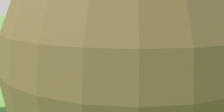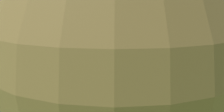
{
  "view_description": "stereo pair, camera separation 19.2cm",
  "coord_description": "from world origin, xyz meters",
  "px_view_note": "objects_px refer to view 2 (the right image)",
  "views": [
    {
      "loc": [
        7.24,
        -13.16,
        3.93
      ],
      "look_at": [
        -0.0,
        -0.79,
        0.8
      ],
      "focal_mm": 39.48,
      "sensor_mm": 36.0,
      "label": 1
    },
    {
      "loc": [
        7.4,
        -13.07,
        3.93
      ],
      "look_at": [
        -0.0,
        -0.79,
        0.8
      ],
      "focal_mm": 39.48,
      "sensor_mm": 36.0,
      "label": 2
    }
  ],
  "objects_px": {
    "tree_1": "(115,59)",
    "bench_2": "(51,52)",
    "bench_3": "(83,55)",
    "person_seated": "(51,49)",
    "bench_1": "(20,50)",
    "bench_4": "(118,59)",
    "bench_6": "(205,73)",
    "lamp_post": "(187,24)",
    "bench_5": "(158,65)"
  },
  "relations": [
    {
      "from": "tree_1",
      "to": "lamp_post",
      "type": "xyz_separation_m",
      "value": [
        -1.86,
        10.86,
        -0.4
      ]
    },
    {
      "from": "bench_2",
      "to": "bench_6",
      "type": "bearing_deg",
      "value": 10.29
    },
    {
      "from": "bench_4",
      "to": "bench_3",
      "type": "bearing_deg",
      "value": -177.44
    },
    {
      "from": "bench_1",
      "to": "bench_4",
      "type": "height_order",
      "value": "same"
    },
    {
      "from": "bench_2",
      "to": "bench_1",
      "type": "bearing_deg",
      "value": -156.89
    },
    {
      "from": "bench_3",
      "to": "bench_1",
      "type": "bearing_deg",
      "value": -164.6
    },
    {
      "from": "bench_4",
      "to": "lamp_post",
      "type": "distance_m",
      "value": 4.63
    },
    {
      "from": "lamp_post",
      "to": "bench_3",
      "type": "bearing_deg",
      "value": -173.93
    },
    {
      "from": "bench_1",
      "to": "person_seated",
      "type": "relative_size",
      "value": 1.49
    },
    {
      "from": "bench_1",
      "to": "tree_1",
      "type": "height_order",
      "value": "tree_1"
    },
    {
      "from": "bench_4",
      "to": "bench_5",
      "type": "bearing_deg",
      "value": -2.56
    },
    {
      "from": "bench_4",
      "to": "tree_1",
      "type": "relative_size",
      "value": 0.36
    },
    {
      "from": "bench_2",
      "to": "lamp_post",
      "type": "bearing_deg",
      "value": 16.83
    },
    {
      "from": "bench_4",
      "to": "bench_6",
      "type": "xyz_separation_m",
      "value": [
        5.28,
        -0.47,
        0.0
      ]
    },
    {
      "from": "person_seated",
      "to": "tree_1",
      "type": "xyz_separation_m",
      "value": [
        11.2,
        -9.96,
        2.56
      ]
    },
    {
      "from": "bench_1",
      "to": "bench_3",
      "type": "relative_size",
      "value": 1.02
    },
    {
      "from": "bench_6",
      "to": "bench_4",
      "type": "bearing_deg",
      "value": 164.58
    },
    {
      "from": "bench_1",
      "to": "bench_2",
      "type": "height_order",
      "value": "same"
    },
    {
      "from": "bench_2",
      "to": "bench_5",
      "type": "bearing_deg",
      "value": 12.86
    },
    {
      "from": "bench_3",
      "to": "person_seated",
      "type": "xyz_separation_m",
      "value": [
        -2.73,
        -0.19,
        0.16
      ]
    },
    {
      "from": "bench_2",
      "to": "bench_6",
      "type": "distance_m",
      "value": 10.56
    },
    {
      "from": "lamp_post",
      "to": "bench_6",
      "type": "bearing_deg",
      "value": -38.62
    },
    {
      "from": "bench_1",
      "to": "tree_1",
      "type": "xyz_separation_m",
      "value": [
        13.68,
        -9.21,
        2.72
      ]
    },
    {
      "from": "bench_6",
      "to": "person_seated",
      "type": "height_order",
      "value": "person_seated"
    },
    {
      "from": "bench_3",
      "to": "lamp_post",
      "type": "height_order",
      "value": "lamp_post"
    },
    {
      "from": "person_seated",
      "to": "lamp_post",
      "type": "xyz_separation_m",
      "value": [
        9.34,
        0.89,
        2.16
      ]
    },
    {
      "from": "tree_1",
      "to": "lamp_post",
      "type": "height_order",
      "value": "tree_1"
    },
    {
      "from": "tree_1",
      "to": "bench_2",
      "type": "bearing_deg",
      "value": 138.54
    },
    {
      "from": "person_seated",
      "to": "bench_4",
      "type": "bearing_deg",
      "value": 13.58
    },
    {
      "from": "bench_5",
      "to": "bench_6",
      "type": "xyz_separation_m",
      "value": [
        2.63,
        -0.35,
        0.0
      ]
    },
    {
      "from": "bench_2",
      "to": "bench_4",
      "type": "relative_size",
      "value": 1.03
    },
    {
      "from": "bench_2",
      "to": "lamp_post",
      "type": "xyz_separation_m",
      "value": [
        9.24,
        1.06,
        2.33
      ]
    },
    {
      "from": "person_seated",
      "to": "lamp_post",
      "type": "bearing_deg",
      "value": 15.76
    },
    {
      "from": "bench_3",
      "to": "bench_4",
      "type": "height_order",
      "value": "same"
    },
    {
      "from": "bench_1",
      "to": "bench_2",
      "type": "bearing_deg",
      "value": 28.25
    },
    {
      "from": "bench_1",
      "to": "bench_5",
      "type": "height_order",
      "value": "same"
    },
    {
      "from": "bench_2",
      "to": "bench_5",
      "type": "relative_size",
      "value": 1.01
    },
    {
      "from": "bench_2",
      "to": "tree_1",
      "type": "bearing_deg",
      "value": -31.16
    },
    {
      "from": "bench_4",
      "to": "tree_1",
      "type": "distance_m",
      "value": 12.11
    },
    {
      "from": "bench_1",
      "to": "lamp_post",
      "type": "distance_m",
      "value": 12.16
    },
    {
      "from": "person_seated",
      "to": "bench_3",
      "type": "bearing_deg",
      "value": 14.29
    },
    {
      "from": "bench_2",
      "to": "tree_1",
      "type": "xyz_separation_m",
      "value": [
        11.09,
        -9.8,
        2.72
      ]
    },
    {
      "from": "bench_1",
      "to": "bench_2",
      "type": "relative_size",
      "value": 1.0
    },
    {
      "from": "bench_5",
      "to": "tree_1",
      "type": "distance_m",
      "value": 10.98
    },
    {
      "from": "bench_3",
      "to": "bench_4",
      "type": "distance_m",
      "value": 2.65
    },
    {
      "from": "bench_1",
      "to": "bench_5",
      "type": "xyz_separation_m",
      "value": [
        10.52,
        0.94,
        0.0
      ]
    },
    {
      "from": "bench_1",
      "to": "lamp_post",
      "type": "bearing_deg",
      "value": 23.37
    },
    {
      "from": "bench_5",
      "to": "bench_3",
      "type": "bearing_deg",
      "value": 174.85
    },
    {
      "from": "bench_2",
      "to": "bench_4",
      "type": "bearing_deg",
      "value": 15.42
    },
    {
      "from": "bench_3",
      "to": "person_seated",
      "type": "height_order",
      "value": "person_seated"
    }
  ]
}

